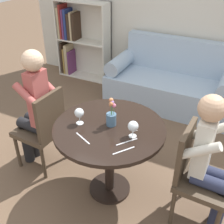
{
  "coord_description": "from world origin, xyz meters",
  "views": [
    {
      "loc": [
        0.91,
        -1.74,
        2.13
      ],
      "look_at": [
        0.0,
        0.05,
        0.87
      ],
      "focal_mm": 45.0,
      "sensor_mm": 36.0,
      "label": 1
    }
  ],
  "objects_px": {
    "bookshelf_left": "(78,39)",
    "wine_glass_left": "(79,113)",
    "person_left": "(35,109)",
    "person_right": "(211,163)",
    "flower_vase": "(112,116)",
    "chair_right": "(196,173)",
    "wine_glass_right": "(133,127)",
    "chair_left": "(44,127)",
    "couch": "(170,84)"
  },
  "relations": [
    {
      "from": "person_left",
      "to": "wine_glass_right",
      "type": "distance_m",
      "value": 1.09
    },
    {
      "from": "chair_right",
      "to": "wine_glass_right",
      "type": "relative_size",
      "value": 6.3
    },
    {
      "from": "chair_right",
      "to": "chair_left",
      "type": "bearing_deg",
      "value": 93.54
    },
    {
      "from": "person_right",
      "to": "couch",
      "type": "bearing_deg",
      "value": 26.51
    },
    {
      "from": "couch",
      "to": "wine_glass_left",
      "type": "relative_size",
      "value": 11.88
    },
    {
      "from": "bookshelf_left",
      "to": "wine_glass_left",
      "type": "relative_size",
      "value": 8.7
    },
    {
      "from": "couch",
      "to": "person_left",
      "type": "xyz_separation_m",
      "value": [
        -0.85,
        -1.89,
        0.37
      ]
    },
    {
      "from": "chair_left",
      "to": "flower_vase",
      "type": "relative_size",
      "value": 3.43
    },
    {
      "from": "person_right",
      "to": "flower_vase",
      "type": "relative_size",
      "value": 4.64
    },
    {
      "from": "wine_glass_left",
      "to": "wine_glass_right",
      "type": "height_order",
      "value": "wine_glass_left"
    },
    {
      "from": "chair_right",
      "to": "person_right",
      "type": "xyz_separation_m",
      "value": [
        0.09,
        -0.0,
        0.15
      ]
    },
    {
      "from": "wine_glass_left",
      "to": "flower_vase",
      "type": "distance_m",
      "value": 0.28
    },
    {
      "from": "chair_left",
      "to": "person_right",
      "type": "bearing_deg",
      "value": 94.15
    },
    {
      "from": "couch",
      "to": "flower_vase",
      "type": "distance_m",
      "value": 1.96
    },
    {
      "from": "bookshelf_left",
      "to": "person_left",
      "type": "bearing_deg",
      "value": -67.44
    },
    {
      "from": "bookshelf_left",
      "to": "chair_left",
      "type": "height_order",
      "value": "bookshelf_left"
    },
    {
      "from": "chair_left",
      "to": "flower_vase",
      "type": "xyz_separation_m",
      "value": [
        0.77,
        0.01,
        0.35
      ]
    },
    {
      "from": "person_left",
      "to": "flower_vase",
      "type": "height_order",
      "value": "person_left"
    },
    {
      "from": "wine_glass_right",
      "to": "flower_vase",
      "type": "relative_size",
      "value": 0.54
    },
    {
      "from": "person_left",
      "to": "person_right",
      "type": "height_order",
      "value": "person_left"
    },
    {
      "from": "bookshelf_left",
      "to": "couch",
      "type": "bearing_deg",
      "value": -8.77
    },
    {
      "from": "chair_left",
      "to": "chair_right",
      "type": "height_order",
      "value": "same"
    },
    {
      "from": "bookshelf_left",
      "to": "chair_left",
      "type": "xyz_separation_m",
      "value": [
        0.98,
        -2.16,
        -0.16
      ]
    },
    {
      "from": "chair_left",
      "to": "chair_right",
      "type": "relative_size",
      "value": 1.0
    },
    {
      "from": "wine_glass_left",
      "to": "flower_vase",
      "type": "bearing_deg",
      "value": 22.07
    },
    {
      "from": "chair_right",
      "to": "flower_vase",
      "type": "height_order",
      "value": "flower_vase"
    },
    {
      "from": "couch",
      "to": "chair_right",
      "type": "height_order",
      "value": "couch"
    },
    {
      "from": "bookshelf_left",
      "to": "flower_vase",
      "type": "bearing_deg",
      "value": -50.87
    },
    {
      "from": "person_left",
      "to": "wine_glass_left",
      "type": "bearing_deg",
      "value": 83.54
    },
    {
      "from": "bookshelf_left",
      "to": "chair_right",
      "type": "relative_size",
      "value": 1.43
    },
    {
      "from": "chair_left",
      "to": "wine_glass_left",
      "type": "xyz_separation_m",
      "value": [
        0.51,
        -0.09,
        0.36
      ]
    },
    {
      "from": "chair_left",
      "to": "wine_glass_left",
      "type": "bearing_deg",
      "value": 82.77
    },
    {
      "from": "bookshelf_left",
      "to": "wine_glass_left",
      "type": "height_order",
      "value": "bookshelf_left"
    },
    {
      "from": "chair_left",
      "to": "person_left",
      "type": "bearing_deg",
      "value": -91.89
    },
    {
      "from": "wine_glass_left",
      "to": "chair_left",
      "type": "bearing_deg",
      "value": 170.03
    },
    {
      "from": "chair_right",
      "to": "wine_glass_right",
      "type": "height_order",
      "value": "chair_right"
    },
    {
      "from": "chair_left",
      "to": "wine_glass_right",
      "type": "bearing_deg",
      "value": 89.64
    },
    {
      "from": "wine_glass_left",
      "to": "wine_glass_right",
      "type": "xyz_separation_m",
      "value": [
        0.48,
        0.04,
        -0.01
      ]
    },
    {
      "from": "wine_glass_left",
      "to": "person_right",
      "type": "bearing_deg",
      "value": 6.66
    },
    {
      "from": "person_right",
      "to": "wine_glass_left",
      "type": "height_order",
      "value": "person_right"
    },
    {
      "from": "wine_glass_right",
      "to": "flower_vase",
      "type": "distance_m",
      "value": 0.24
    },
    {
      "from": "bookshelf_left",
      "to": "wine_glass_left",
      "type": "xyz_separation_m",
      "value": [
        1.49,
        -2.25,
        0.2
      ]
    },
    {
      "from": "person_left",
      "to": "chair_right",
      "type": "bearing_deg",
      "value": 94.07
    },
    {
      "from": "wine_glass_left",
      "to": "chair_right",
      "type": "bearing_deg",
      "value": 7.52
    },
    {
      "from": "bookshelf_left",
      "to": "person_right",
      "type": "bearing_deg",
      "value": -39.31
    },
    {
      "from": "person_left",
      "to": "wine_glass_right",
      "type": "bearing_deg",
      "value": 89.51
    },
    {
      "from": "bookshelf_left",
      "to": "person_left",
      "type": "height_order",
      "value": "person_left"
    },
    {
      "from": "person_right",
      "to": "bookshelf_left",
      "type": "bearing_deg",
      "value": 52.56
    },
    {
      "from": "bookshelf_left",
      "to": "person_right",
      "type": "xyz_separation_m",
      "value": [
        2.6,
        -2.13,
        -0.01
      ]
    },
    {
      "from": "couch",
      "to": "chair_right",
      "type": "bearing_deg",
      "value": -67.65
    }
  ]
}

